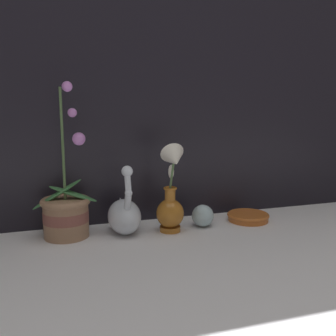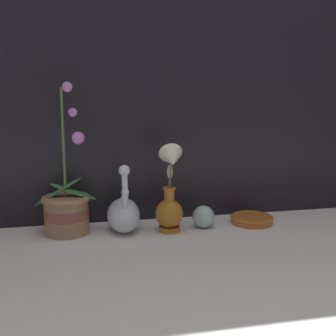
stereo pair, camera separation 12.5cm
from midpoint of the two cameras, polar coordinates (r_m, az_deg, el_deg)
The scene contains 7 objects.
ground_plane at distance 1.20m, azimuth 3.98°, elevation -10.37°, with size 2.80×2.80×0.00m, color white.
window_backdrop at distance 1.36m, azimuth 1.56°, elevation 17.67°, with size 2.80×0.03×1.20m.
orchid_potted_plant at distance 1.26m, azimuth -11.75°, elevation -5.80°, with size 0.20×0.15×0.47m.
swan_figurine at distance 1.25m, azimuth -3.64°, elevation -6.56°, with size 0.10×0.18×0.23m.
blue_vase at distance 1.23m, azimuth 3.12°, elevation -4.62°, with size 0.09×0.13×0.29m.
glass_sphere at distance 1.31m, azimuth 7.93°, elevation -7.05°, with size 0.07×0.07×0.07m.
amber_dish at distance 1.39m, azimuth 14.63°, elevation -7.19°, with size 0.15×0.15×0.03m.
Camera 2 is at (-0.25, -1.10, 0.42)m, focal length 42.00 mm.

